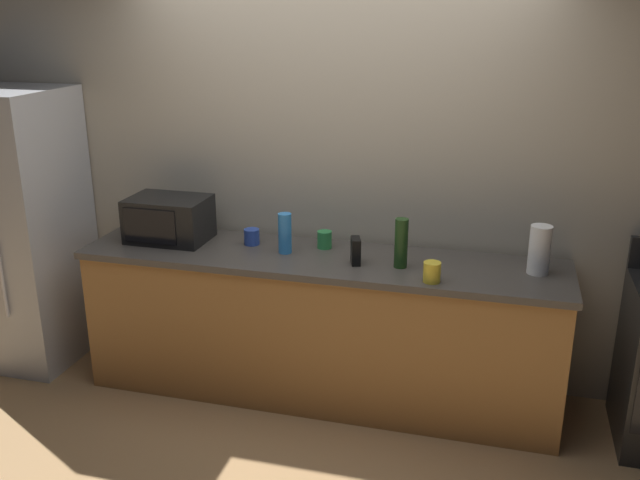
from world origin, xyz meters
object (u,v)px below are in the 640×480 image
Objects in this scene: microwave at (169,219)px; mug_blue at (252,237)px; mug_green at (325,240)px; cordless_phone at (356,251)px; refrigerator at (18,228)px; bottle_spray_cleaner at (285,233)px; paper_towel_roll at (540,250)px; bottle_wine at (401,243)px; mug_yellow at (432,272)px.

microwave is 0.53m from mug_blue.
mug_green is 1.09× the size of mug_blue.
cordless_phone reaches higher than mug_blue.
bottle_spray_cleaner is (1.83, 0.01, 0.12)m from refrigerator.
paper_towel_roll reaches higher than cordless_phone.
refrigerator is at bearing -176.40° from mug_blue.
microwave is 1.21m from cordless_phone.
paper_towel_roll is 1.13× the size of bottle_spray_cleaner.
paper_towel_roll is 2.58× the size of mug_green.
bottle_wine reaches higher than mug_green.
microwave is 2.19m from paper_towel_roll.
bottle_wine is at bearing 137.72° from mug_yellow.
mug_yellow is at bearing -28.80° from mug_green.
mug_blue is (-1.67, 0.05, -0.09)m from paper_towel_roll.
mug_green is at bearing 175.34° from paper_towel_roll.
refrigerator reaches higher than bottle_wine.
bottle_wine is 1.17× the size of bottle_spray_cleaner.
mug_yellow is at bearing -4.73° from refrigerator.
bottle_wine is at bearing -3.83° from microwave.
bottle_wine reaches higher than mug_yellow.
cordless_phone is 0.54× the size of bottle_wine.
mug_yellow is (0.68, -0.38, 0.00)m from mug_green.
bottle_wine is 0.27m from mug_yellow.
bottle_spray_cleaner is at bearing 165.16° from mug_yellow.
mug_blue is (-0.44, -0.05, -0.00)m from mug_green.
mug_blue is (0.52, 0.05, -0.09)m from microwave.
bottle_spray_cleaner is at bearing -145.27° from mug_green.
paper_towel_roll is 1.23m from mug_green.
refrigerator is 18.73× the size of mug_blue.
paper_towel_roll reaches higher than bottle_spray_cleaner.
microwave is at bearing 2.57° from refrigerator.
microwave and paper_towel_roll have the same top height.
bottle_wine is 2.55× the size of mug_yellow.
microwave is 5.00× the size of mug_blue.
microwave reaches higher than bottle_spray_cleaner.
mug_green is 0.95× the size of mug_yellow.
cordless_phone is at bearing -173.67° from paper_towel_roll.
microwave reaches higher than cordless_phone.
paper_towel_roll is (3.26, 0.05, 0.13)m from refrigerator.
paper_towel_roll is 0.74m from bottle_wine.
mug_blue is at bearing 3.60° from refrigerator.
microwave is 1.46m from bottle_wine.
paper_towel_roll is 1.67m from mug_blue.
paper_towel_roll is 0.61m from mug_yellow.
paper_towel_roll is 1.00m from cordless_phone.
bottle_spray_cleaner is 0.26m from mug_green.
mug_blue is at bearing 159.51° from bottle_spray_cleaner.
cordless_phone is at bearing -5.12° from microwave.
microwave is 1.78× the size of paper_towel_roll.
mug_yellow is at bearing -153.12° from paper_towel_roll.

